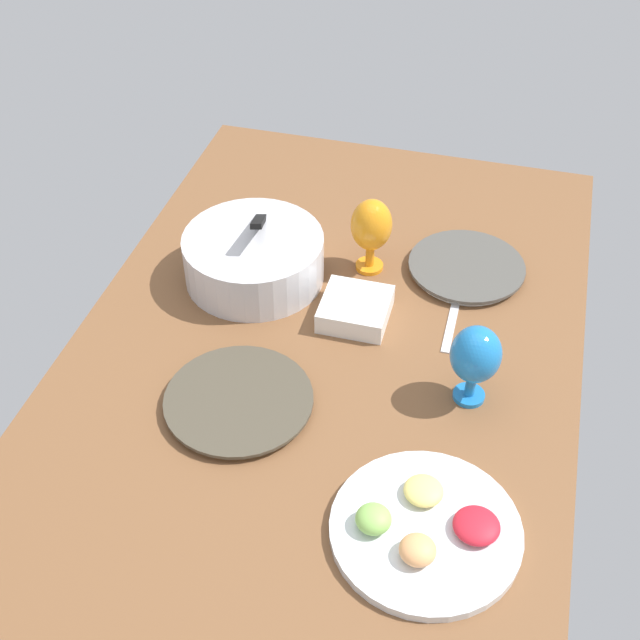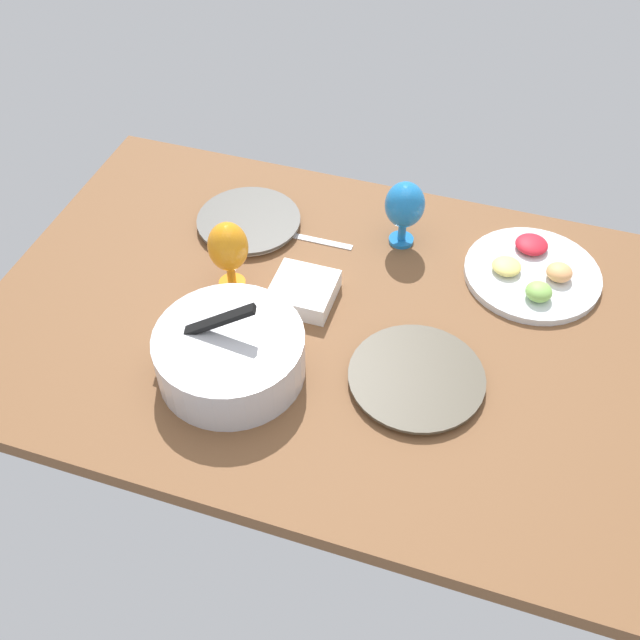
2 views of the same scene
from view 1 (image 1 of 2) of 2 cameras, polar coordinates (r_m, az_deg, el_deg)
name	(u,v)px [view 1 (image 1 of 2)]	position (r cm, az deg, el deg)	size (l,w,h in cm)	color
ground_plane	(326,349)	(177.25, 0.40, -1.99)	(160.00, 104.00, 4.00)	brown
dinner_plate_left	(239,401)	(163.69, -5.51, -5.48)	(28.86, 28.86, 2.01)	beige
dinner_plate_right	(466,268)	(195.73, 9.86, 3.50)	(26.53, 26.53, 2.12)	silver
mixing_bowl	(254,256)	(188.96, -4.49, 4.32)	(32.41, 31.32, 18.69)	silver
fruit_platter	(425,528)	(145.80, 7.13, -13.78)	(32.36, 32.36, 5.59)	silver
hurricane_glass_orange	(371,227)	(188.03, 3.49, 6.29)	(9.25, 9.25, 18.24)	orange
hurricane_glass_blue	(476,356)	(159.71, 10.46, -2.43)	(9.70, 9.70, 17.55)	#1E75C0
square_bowl_white	(355,308)	(179.99, 2.41, 0.81)	(14.23, 14.23, 4.78)	white
fork_by_right_plate	(451,323)	(181.88, 8.85, -0.23)	(18.00, 1.80, 0.60)	silver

